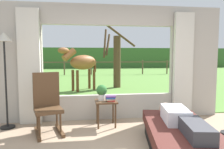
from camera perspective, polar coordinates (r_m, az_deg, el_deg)
name	(u,v)px	position (r m, az deg, el deg)	size (l,w,h in m)	color
back_wall_with_window	(109,64)	(4.70, -0.76, 2.91)	(5.20, 0.12, 2.55)	#ADA599
curtain_panel_left	(29,67)	(4.66, -21.63, 1.93)	(0.44, 0.10, 2.40)	beige
curtain_panel_right	(183,66)	(5.06, 18.82, 2.24)	(0.44, 0.10, 2.40)	beige
outdoor_pasture_lawn	(91,75)	(15.64, -5.62, -0.16)	(36.00, 21.68, 0.02)	#568438
distant_hill_ridge	(88,58)	(25.41, -6.48, 4.52)	(36.00, 2.00, 2.40)	#3B642E
recliner_sofa	(179,138)	(3.36, 17.82, -16.22)	(1.19, 1.83, 0.42)	black
reclining_person	(181,119)	(3.22, 18.35, -11.48)	(0.44, 1.43, 0.22)	silver
rocking_chair	(47,103)	(4.11, -17.23, -7.54)	(0.64, 0.79, 1.12)	#4C331E
side_table	(106,105)	(4.30, -1.65, -8.39)	(0.44, 0.44, 0.52)	#4C331E
potted_plant	(102,91)	(4.29, -2.81, -4.63)	(0.22, 0.22, 0.32)	silver
book_stack	(111,99)	(4.21, -0.35, -6.58)	(0.22, 0.16, 0.11)	#B22D28
floor_lamp_left	(4,51)	(4.55, -27.34, 5.70)	(0.32, 0.32, 1.88)	black
horse	(82,63)	(8.58, -8.24, 3.20)	(1.66, 1.36, 1.73)	brown
pasture_tree	(116,59)	(9.32, 1.19, 4.19)	(1.39, 1.25, 2.73)	#4C3823
pasture_fence_line	(91,65)	(15.84, -5.68, 2.57)	(16.10, 0.10, 1.10)	brown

